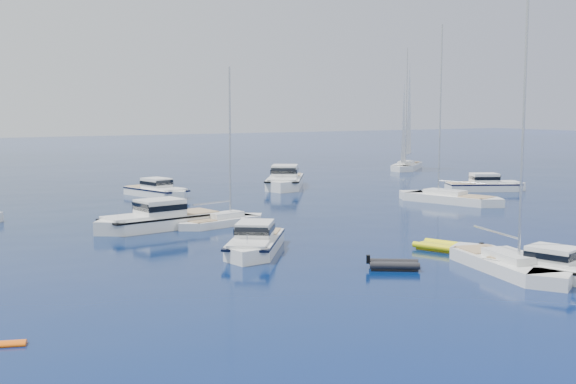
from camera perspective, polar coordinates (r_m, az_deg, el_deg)
motor_cruiser_near at (r=40.20m, az=19.70°, el=-6.20°), size 4.35×8.13×2.04m
motor_cruiser_left at (r=44.57m, az=-2.57°, el=-4.60°), size 7.41×8.62×2.30m
motor_cruiser_centre at (r=53.77m, az=-9.88°, el=-2.77°), size 10.51×4.66×2.66m
motor_cruiser_far_r at (r=79.46m, az=14.82°, el=0.09°), size 9.07×6.31×2.31m
motor_cruiser_distant at (r=79.92m, az=-0.26°, el=0.34°), size 9.52×11.61×3.05m
motor_cruiser_horizon at (r=72.97m, az=-9.88°, el=-0.34°), size 4.78×9.04×2.27m
sailboat_fore at (r=41.14m, az=16.31°, el=-5.79°), size 5.10×10.74×15.28m
sailboat_mid_r at (r=68.85m, az=12.17°, el=-0.80°), size 6.10×11.54×16.44m
sailboat_centre at (r=54.69m, az=-5.04°, el=-2.54°), size 8.36×3.94×11.89m
sailboat_sails_far at (r=104.85m, az=9.03°, el=1.73°), size 10.79×9.92×17.13m
tender_yellow at (r=45.90m, az=12.13°, el=-4.41°), size 3.52×4.65×0.95m
tender_grey_near at (r=40.32m, az=8.08°, el=-5.84°), size 3.18×2.89×0.95m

